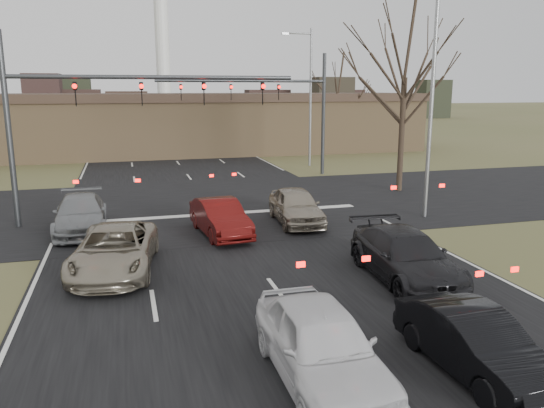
# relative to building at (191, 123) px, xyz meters

# --- Properties ---
(ground) EXTENTS (360.00, 360.00, 0.00)m
(ground) POSITION_rel_building_xyz_m (-2.00, -38.00, -2.67)
(ground) COLOR brown
(ground) RESTS_ON ground
(road_main) EXTENTS (14.00, 300.00, 0.02)m
(road_main) POSITION_rel_building_xyz_m (-2.00, 22.00, -2.66)
(road_main) COLOR black
(road_main) RESTS_ON ground
(road_cross) EXTENTS (200.00, 14.00, 0.02)m
(road_cross) POSITION_rel_building_xyz_m (-2.00, -23.00, -2.65)
(road_cross) COLOR black
(road_cross) RESTS_ON ground
(building) EXTENTS (42.40, 10.40, 5.30)m
(building) POSITION_rel_building_xyz_m (0.00, 0.00, 0.00)
(building) COLOR #91734E
(building) RESTS_ON ground
(mast_arm_near) EXTENTS (12.12, 0.24, 8.00)m
(mast_arm_near) POSITION_rel_building_xyz_m (-7.23, -25.00, 2.41)
(mast_arm_near) COLOR #383A3D
(mast_arm_near) RESTS_ON ground
(mast_arm_far) EXTENTS (11.12, 0.24, 8.00)m
(mast_arm_far) POSITION_rel_building_xyz_m (4.18, -15.00, 2.35)
(mast_arm_far) COLOR #383A3D
(mast_arm_far) RESTS_ON ground
(streetlight_right_near) EXTENTS (2.34, 0.25, 10.00)m
(streetlight_right_near) POSITION_rel_building_xyz_m (6.82, -28.00, 2.92)
(streetlight_right_near) COLOR gray
(streetlight_right_near) RESTS_ON ground
(streetlight_right_far) EXTENTS (2.34, 0.25, 10.00)m
(streetlight_right_far) POSITION_rel_building_xyz_m (7.32, -11.00, 2.92)
(streetlight_right_far) COLOR gray
(streetlight_right_far) RESTS_ON ground
(tree_right_near) EXTENTS (6.90, 6.90, 11.50)m
(tree_right_near) POSITION_rel_building_xyz_m (9.00, -22.00, 6.23)
(tree_right_near) COLOR black
(tree_right_near) RESTS_ON ground
(tree_right_far) EXTENTS (5.40, 5.40, 9.00)m
(tree_right_far) POSITION_rel_building_xyz_m (13.00, -3.00, 4.29)
(tree_right_far) COLOR black
(tree_right_far) RESTS_ON ground
(car_silver_suv) EXTENTS (3.10, 5.49, 1.45)m
(car_silver_suv) POSITION_rel_building_xyz_m (-6.50, -31.87, -1.94)
(car_silver_suv) COLOR gray
(car_silver_suv) RESTS_ON ground
(car_white_sedan) EXTENTS (1.89, 4.63, 1.57)m
(car_white_sedan) POSITION_rel_building_xyz_m (-2.50, -39.71, -1.88)
(car_white_sedan) COLOR silver
(car_white_sedan) RESTS_ON ground
(car_black_hatch) EXTENTS (1.56, 4.09, 1.33)m
(car_black_hatch) POSITION_rel_building_xyz_m (0.62, -40.28, -2.00)
(car_black_hatch) COLOR black
(car_black_hatch) RESTS_ON ground
(car_charcoal_sedan) EXTENTS (2.40, 5.28, 1.50)m
(car_charcoal_sedan) POSITION_rel_building_xyz_m (2.02, -35.03, -1.92)
(car_charcoal_sedan) COLOR black
(car_charcoal_sedan) RESTS_ON ground
(car_grey_ahead) EXTENTS (2.16, 5.03, 1.44)m
(car_grey_ahead) POSITION_rel_building_xyz_m (-7.89, -26.37, -1.94)
(car_grey_ahead) COLOR gray
(car_grey_ahead) RESTS_ON ground
(car_red_ahead) EXTENTS (1.97, 4.44, 1.42)m
(car_red_ahead) POSITION_rel_building_xyz_m (-2.50, -28.49, -1.96)
(car_red_ahead) COLOR #4D0C0B
(car_red_ahead) RESTS_ON ground
(car_silver_ahead) EXTENTS (2.12, 4.60, 1.53)m
(car_silver_ahead) POSITION_rel_building_xyz_m (1.00, -27.48, -1.90)
(car_silver_ahead) COLOR gray
(car_silver_ahead) RESTS_ON ground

